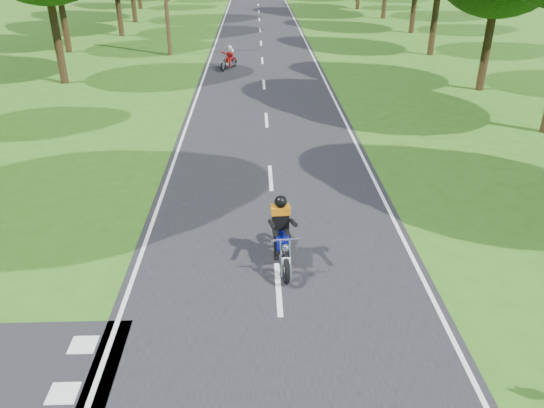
{
  "coord_description": "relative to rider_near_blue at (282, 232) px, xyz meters",
  "views": [
    {
      "loc": [
        -0.44,
        -7.6,
        6.98
      ],
      "look_at": [
        -0.08,
        4.0,
        1.1
      ],
      "focal_mm": 35.0,
      "sensor_mm": 36.0,
      "label": 1
    }
  ],
  "objects": [
    {
      "name": "ground",
      "position": [
        -0.11,
        -3.07,
        -0.84
      ],
      "size": [
        160.0,
        160.0,
        0.0
      ],
      "primitive_type": "plane",
      "color": "#2D5814",
      "rests_on": "ground"
    },
    {
      "name": "road_markings",
      "position": [
        -0.25,
        45.05,
        -0.82
      ],
      "size": [
        7.4,
        140.0,
        0.01
      ],
      "color": "silver",
      "rests_on": "main_road"
    },
    {
      "name": "rider_far_red",
      "position": [
        -2.09,
        20.61,
        -0.16
      ],
      "size": [
        1.18,
        1.68,
        1.34
      ],
      "primitive_type": null,
      "rotation": [
        0.0,
        0.0,
        -0.45
      ],
      "color": "#A9130D",
      "rests_on": "main_road"
    },
    {
      "name": "rider_near_blue",
      "position": [
        0.0,
        0.0,
        0.0
      ],
      "size": [
        0.79,
        2.02,
        1.65
      ],
      "primitive_type": null,
      "rotation": [
        0.0,
        0.0,
        0.07
      ],
      "color": "#0D1495",
      "rests_on": "main_road"
    },
    {
      "name": "main_road",
      "position": [
        -0.11,
        46.93,
        -0.83
      ],
      "size": [
        7.0,
        140.0,
        0.02
      ],
      "primitive_type": "cube",
      "color": "black",
      "rests_on": "ground"
    }
  ]
}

